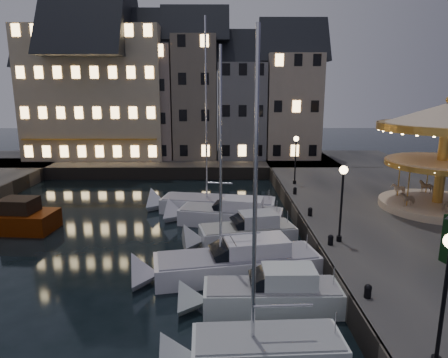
{
  "coord_description": "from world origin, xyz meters",
  "views": [
    {
      "loc": [
        0.83,
        -19.34,
        9.35
      ],
      "look_at": [
        1.0,
        8.0,
        3.2
      ],
      "focal_mm": 32.0,
      "sensor_mm": 36.0,
      "label": 1
    }
  ],
  "objects_px": {
    "motorboat_f": "(211,205)",
    "motorboat_e": "(225,215)",
    "motorboat_c": "(229,264)",
    "motorboat_d": "(241,234)",
    "red_fishing_boat": "(2,220)",
    "streetlamp_b": "(342,193)",
    "streetlamp_c": "(296,153)",
    "motorboat_b": "(262,296)",
    "carousel": "(445,136)",
    "bollard_a": "(368,290)",
    "streetlamp_a": "(446,282)",
    "bollard_b": "(331,239)",
    "motorboat_a": "(251,352)",
    "bollard_c": "(310,211)",
    "bollard_d": "(295,190)"
  },
  "relations": [
    {
      "from": "motorboat_f",
      "to": "motorboat_e",
      "type": "bearing_deg",
      "value": -69.06
    },
    {
      "from": "motorboat_c",
      "to": "motorboat_e",
      "type": "height_order",
      "value": "motorboat_c"
    },
    {
      "from": "motorboat_d",
      "to": "red_fishing_boat",
      "type": "height_order",
      "value": "red_fishing_boat"
    },
    {
      "from": "streetlamp_b",
      "to": "streetlamp_c",
      "type": "relative_size",
      "value": 1.0
    },
    {
      "from": "motorboat_b",
      "to": "streetlamp_c",
      "type": "bearing_deg",
      "value": 75.7
    },
    {
      "from": "motorboat_f",
      "to": "carousel",
      "type": "bearing_deg",
      "value": -12.72
    },
    {
      "from": "carousel",
      "to": "motorboat_e",
      "type": "bearing_deg",
      "value": 177.41
    },
    {
      "from": "motorboat_d",
      "to": "motorboat_f",
      "type": "relative_size",
      "value": 0.53
    },
    {
      "from": "streetlamp_b",
      "to": "red_fishing_boat",
      "type": "xyz_separation_m",
      "value": [
        -21.3,
        5.52,
        -3.32
      ]
    },
    {
      "from": "streetlamp_b",
      "to": "motorboat_c",
      "type": "relative_size",
      "value": 0.33
    },
    {
      "from": "bollard_a",
      "to": "motorboat_c",
      "type": "relative_size",
      "value": 0.05
    },
    {
      "from": "red_fishing_boat",
      "to": "streetlamp_a",
      "type": "bearing_deg",
      "value": -36.08
    },
    {
      "from": "motorboat_c",
      "to": "motorboat_e",
      "type": "xyz_separation_m",
      "value": [
        -0.14,
        8.15,
        -0.04
      ]
    },
    {
      "from": "motorboat_e",
      "to": "bollard_b",
      "type": "bearing_deg",
      "value": -52.42
    },
    {
      "from": "streetlamp_c",
      "to": "carousel",
      "type": "distance_m",
      "value": 11.57
    },
    {
      "from": "motorboat_b",
      "to": "carousel",
      "type": "distance_m",
      "value": 17.87
    },
    {
      "from": "motorboat_a",
      "to": "motorboat_e",
      "type": "relative_size",
      "value": 1.24
    },
    {
      "from": "streetlamp_b",
      "to": "motorboat_e",
      "type": "distance_m",
      "value": 9.67
    },
    {
      "from": "streetlamp_a",
      "to": "bollard_c",
      "type": "relative_size",
      "value": 7.32
    },
    {
      "from": "streetlamp_a",
      "to": "bollard_b",
      "type": "distance_m",
      "value": 9.82
    },
    {
      "from": "streetlamp_c",
      "to": "red_fishing_boat",
      "type": "xyz_separation_m",
      "value": [
        -21.3,
        -7.98,
        -3.32
      ]
    },
    {
      "from": "streetlamp_b",
      "to": "bollard_b",
      "type": "xyz_separation_m",
      "value": [
        -0.6,
        -0.5,
        -2.41
      ]
    },
    {
      "from": "motorboat_e",
      "to": "motorboat_b",
      "type": "bearing_deg",
      "value": -82.51
    },
    {
      "from": "streetlamp_a",
      "to": "motorboat_b",
      "type": "relative_size",
      "value": 0.6
    },
    {
      "from": "bollard_b",
      "to": "carousel",
      "type": "bearing_deg",
      "value": 35.58
    },
    {
      "from": "streetlamp_c",
      "to": "bollard_b",
      "type": "bearing_deg",
      "value": -92.45
    },
    {
      "from": "streetlamp_b",
      "to": "motorboat_a",
      "type": "height_order",
      "value": "motorboat_a"
    },
    {
      "from": "carousel",
      "to": "bollard_a",
      "type": "bearing_deg",
      "value": -127.16
    },
    {
      "from": "bollard_d",
      "to": "motorboat_f",
      "type": "height_order",
      "value": "motorboat_f"
    },
    {
      "from": "motorboat_c",
      "to": "bollard_a",
      "type": "bearing_deg",
      "value": -40.09
    },
    {
      "from": "motorboat_d",
      "to": "red_fishing_boat",
      "type": "relative_size",
      "value": 0.89
    },
    {
      "from": "streetlamp_a",
      "to": "carousel",
      "type": "relative_size",
      "value": 0.48
    },
    {
      "from": "streetlamp_c",
      "to": "red_fishing_boat",
      "type": "distance_m",
      "value": 22.98
    },
    {
      "from": "motorboat_c",
      "to": "motorboat_d",
      "type": "relative_size",
      "value": 1.81
    },
    {
      "from": "streetlamp_b",
      "to": "bollard_a",
      "type": "height_order",
      "value": "streetlamp_b"
    },
    {
      "from": "streetlamp_a",
      "to": "bollard_d",
      "type": "xyz_separation_m",
      "value": [
        -0.6,
        20.0,
        -2.41
      ]
    },
    {
      "from": "streetlamp_b",
      "to": "motorboat_e",
      "type": "bearing_deg",
      "value": 132.52
    },
    {
      "from": "streetlamp_a",
      "to": "motorboat_a",
      "type": "height_order",
      "value": "motorboat_a"
    },
    {
      "from": "motorboat_d",
      "to": "red_fishing_boat",
      "type": "xyz_separation_m",
      "value": [
        -16.1,
        2.65,
        0.06
      ]
    },
    {
      "from": "streetlamp_c",
      "to": "motorboat_b",
      "type": "xyz_separation_m",
      "value": [
        -4.63,
        -18.17,
        -3.38
      ]
    },
    {
      "from": "carousel",
      "to": "streetlamp_c",
      "type": "bearing_deg",
      "value": 138.68
    },
    {
      "from": "bollard_c",
      "to": "motorboat_b",
      "type": "relative_size",
      "value": 0.08
    },
    {
      "from": "streetlamp_a",
      "to": "red_fishing_boat",
      "type": "bearing_deg",
      "value": 143.92
    },
    {
      "from": "motorboat_c",
      "to": "motorboat_f",
      "type": "relative_size",
      "value": 0.96
    },
    {
      "from": "streetlamp_b",
      "to": "motorboat_d",
      "type": "relative_size",
      "value": 0.6
    },
    {
      "from": "red_fishing_boat",
      "to": "carousel",
      "type": "bearing_deg",
      "value": 0.96
    },
    {
      "from": "motorboat_d",
      "to": "motorboat_f",
      "type": "height_order",
      "value": "motorboat_f"
    },
    {
      "from": "bollard_c",
      "to": "motorboat_b",
      "type": "xyz_separation_m",
      "value": [
        -4.03,
        -9.17,
        -0.96
      ]
    },
    {
      "from": "streetlamp_c",
      "to": "carousel",
      "type": "bearing_deg",
      "value": -41.32
    },
    {
      "from": "bollard_b",
      "to": "streetlamp_a",
      "type": "bearing_deg",
      "value": -86.39
    }
  ]
}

